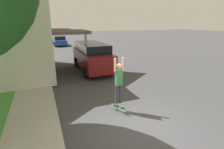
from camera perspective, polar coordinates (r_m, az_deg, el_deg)
ground_plane at (r=6.48m, az=10.32°, el=-16.57°), size 120.00×120.00×0.00m
sidewalk at (r=11.08m, az=-23.90°, el=-2.95°), size 1.80×80.00×0.10m
suv_parked at (r=13.00m, az=-6.54°, el=5.98°), size 2.03×5.06×2.04m
car_down_street at (r=28.37m, az=-16.74°, el=10.52°), size 1.85×4.58×1.43m
skateboarder at (r=6.82m, az=2.21°, el=-2.00°), size 0.41×0.22×1.87m
skateboard at (r=7.22m, az=2.02°, el=-10.49°), size 0.35×0.73×0.34m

